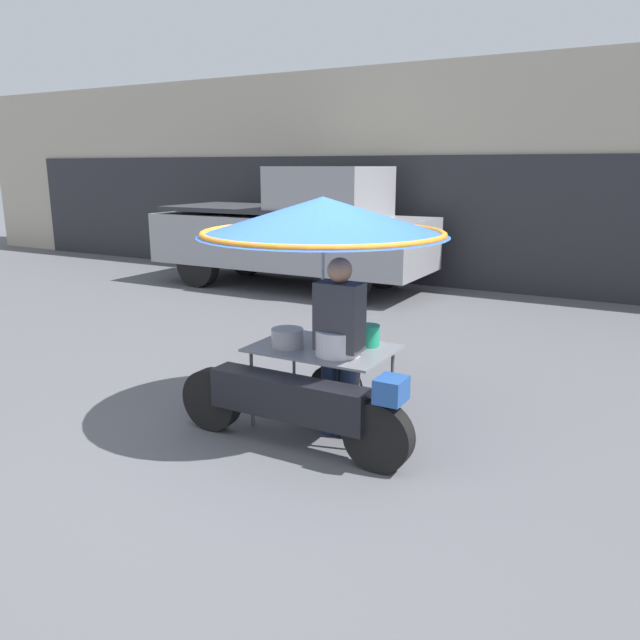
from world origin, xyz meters
TOP-DOWN VIEW (x-y plane):
  - ground_plane at (0.00, 0.00)m, footprint 36.00×36.00m
  - shopfront_building at (0.00, 8.41)m, footprint 28.00×2.06m
  - vendor_motorcycle_cart at (0.04, 0.61)m, footprint 2.09×2.06m
  - vendor_person at (0.26, 0.53)m, footprint 0.38×0.22m
  - pickup_truck at (-3.42, 5.96)m, footprint 5.19×1.84m

SIDE VIEW (x-z plane):
  - ground_plane at x=0.00m, z-range 0.00..0.00m
  - vendor_person at x=0.26m, z-range 0.08..1.59m
  - pickup_truck at x=-3.42m, z-range -0.05..2.16m
  - vendor_motorcycle_cart at x=0.04m, z-range 0.59..2.56m
  - shopfront_building at x=0.00m, z-range -0.01..4.02m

